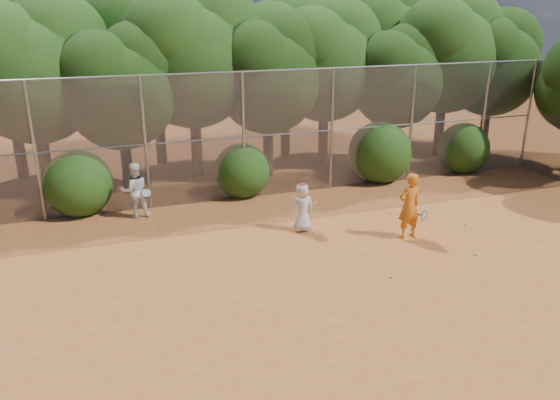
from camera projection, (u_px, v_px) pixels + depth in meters
name	position (u px, v px, depth m)	size (l,w,h in m)	color
ground	(356.00, 274.00, 12.63)	(80.00, 80.00, 0.00)	#9F5223
fence_back	(270.00, 133.00, 17.24)	(20.05, 0.09, 4.03)	gray
tree_1	(33.00, 64.00, 16.70)	(4.64, 4.03, 6.35)	black
tree_2	(120.00, 83.00, 17.03)	(3.99, 3.47, 5.47)	black
tree_3	(193.00, 51.00, 18.42)	(4.89, 4.26, 6.70)	black
tree_4	(269.00, 70.00, 18.86)	(4.19, 3.64, 5.73)	black
tree_5	(326.00, 57.00, 20.24)	(4.51, 3.92, 6.17)	black
tree_6	(398.00, 73.00, 20.30)	(3.86, 3.36, 5.29)	black
tree_7	(448.00, 48.00, 21.33)	(4.77, 4.14, 6.53)	black
tree_8	(494.00, 59.00, 21.83)	(4.25, 3.70, 5.82)	black
tree_9	(6.00, 53.00, 18.39)	(4.83, 4.20, 6.62)	black
tree_10	(155.00, 41.00, 20.00)	(5.15, 4.48, 7.06)	black
tree_11	(287.00, 51.00, 21.32)	(4.64, 4.03, 6.35)	black
tree_12	(382.00, 39.00, 23.11)	(5.02, 4.37, 6.88)	black
bush_0	(78.00, 181.00, 16.07)	(2.00, 2.00, 2.00)	#1B3E0F
bush_1	(242.00, 168.00, 17.62)	(1.80, 1.80, 1.80)	#1B3E0F
bush_2	(380.00, 150.00, 19.08)	(2.20, 2.20, 2.20)	#1B3E0F
bush_3	(464.00, 146.00, 20.20)	(1.90, 1.90, 1.90)	#1B3E0F
player_yellow	(409.00, 206.00, 14.34)	(0.83, 0.54, 1.79)	orange
player_teen	(302.00, 207.00, 14.84)	(0.69, 0.47, 1.39)	silver
player_white	(135.00, 190.00, 15.80)	(0.89, 0.78, 1.63)	white
ball_0	(407.00, 240.00, 14.36)	(0.07, 0.07, 0.07)	#C0DA27
ball_1	(465.00, 224.00, 15.42)	(0.07, 0.07, 0.07)	#C0DA27
ball_2	(475.00, 254.00, 13.57)	(0.07, 0.07, 0.07)	#C0DA27
ball_3	(411.00, 229.00, 15.09)	(0.07, 0.07, 0.07)	#C0DA27
ball_4	(391.00, 277.00, 12.44)	(0.07, 0.07, 0.07)	#C0DA27
ball_5	(396.00, 191.00, 18.20)	(0.07, 0.07, 0.07)	#C0DA27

